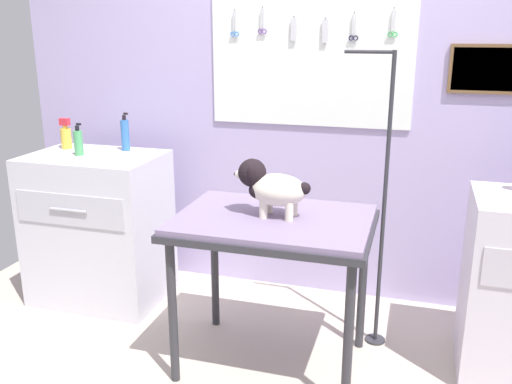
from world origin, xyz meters
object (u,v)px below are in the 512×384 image
object	(u,v)px
counter_left	(99,228)
conditioner_bottle	(78,142)
grooming_arm	(382,216)
grooming_table	(273,233)
dog	(271,187)

from	to	relation	value
counter_left	conditioner_bottle	size ratio (longest dim) A/B	4.78
grooming_arm	counter_left	size ratio (longest dim) A/B	1.68
grooming_table	dog	world-z (taller)	dog
grooming_arm	conditioner_bottle	xyz separation A→B (m)	(-1.81, 0.02, 0.28)
dog	conditioner_bottle	world-z (taller)	conditioner_bottle
grooming_arm	dog	world-z (taller)	grooming_arm
grooming_arm	conditioner_bottle	distance (m)	1.83
grooming_table	dog	xyz separation A→B (m)	(-0.02, 0.01, 0.23)
dog	grooming_arm	bearing A→B (deg)	34.93
dog	grooming_table	bearing A→B (deg)	-29.22
grooming_table	grooming_arm	world-z (taller)	grooming_arm
dog	counter_left	size ratio (longest dim) A/B	0.41
grooming_table	grooming_arm	bearing A→B (deg)	36.62
grooming_arm	conditioner_bottle	world-z (taller)	grooming_arm
grooming_table	grooming_arm	size ratio (longest dim) A/B	0.61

